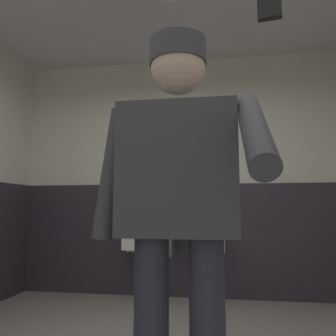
% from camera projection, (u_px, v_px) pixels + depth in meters
% --- Properties ---
extents(wall_back, '(4.51, 0.12, 2.83)m').
position_uv_depth(wall_back, '(182.00, 174.00, 3.98)').
color(wall_back, beige).
rests_on(wall_back, ground_plane).
extents(wainscot_band_back, '(3.91, 0.03, 1.29)m').
position_uv_depth(wainscot_band_back, '(181.00, 239.00, 3.81)').
color(wainscot_band_back, '#2D2833').
rests_on(wainscot_band_back, ground_plane).
extents(urinal_left, '(0.40, 0.34, 1.24)m').
position_uv_depth(urinal_left, '(141.00, 228.00, 3.75)').
color(urinal_left, white).
rests_on(urinal_left, ground_plane).
extents(urinal_middle, '(0.40, 0.34, 1.24)m').
position_uv_depth(urinal_middle, '(207.00, 229.00, 3.64)').
color(urinal_middle, white).
rests_on(urinal_middle, ground_plane).
extents(privacy_divider_panel, '(0.04, 0.40, 0.90)m').
position_uv_depth(privacy_divider_panel, '(172.00, 213.00, 3.65)').
color(privacy_divider_panel, '#4C4C51').
extents(person, '(0.69, 0.60, 1.73)m').
position_uv_depth(person, '(178.00, 202.00, 1.32)').
color(person, '#2D3342').
rests_on(person, ground_plane).
extents(soap_dispenser, '(0.10, 0.07, 0.18)m').
position_uv_depth(soap_dispenser, '(128.00, 170.00, 3.98)').
color(soap_dispenser, silver).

